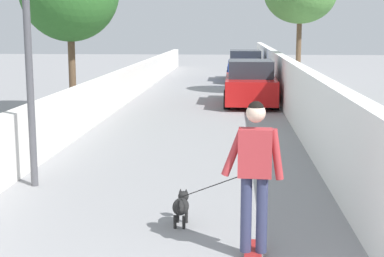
{
  "coord_description": "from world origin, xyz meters",
  "views": [
    {
      "loc": [
        -3.59,
        -1.06,
        2.65
      ],
      "look_at": [
        5.76,
        -0.4,
        1.0
      ],
      "focal_mm": 53.74,
      "sensor_mm": 36.0,
      "label": 1
    }
  ],
  "objects_px": {
    "person_skateboarder": "(255,165)",
    "lamp_post": "(27,26)",
    "car_far": "(245,67)",
    "skateboard": "(253,253)",
    "car_near": "(250,84)",
    "dog": "(181,205)"
  },
  "relations": [
    {
      "from": "person_skateboarder",
      "to": "lamp_post",
      "type": "bearing_deg",
      "value": 51.31
    },
    {
      "from": "person_skateboarder",
      "to": "car_far",
      "type": "relative_size",
      "value": 0.41
    },
    {
      "from": "skateboard",
      "to": "car_near",
      "type": "xyz_separation_m",
      "value": [
        13.68,
        -0.36,
        0.65
      ]
    },
    {
      "from": "skateboard",
      "to": "lamp_post",
      "type": "bearing_deg",
      "value": 51.31
    },
    {
      "from": "person_skateboarder",
      "to": "car_near",
      "type": "xyz_separation_m",
      "value": [
        13.68,
        -0.36,
        -0.41
      ]
    },
    {
      "from": "skateboard",
      "to": "dog",
      "type": "bearing_deg",
      "value": 40.46
    },
    {
      "from": "skateboard",
      "to": "car_near",
      "type": "relative_size",
      "value": 0.2
    },
    {
      "from": "dog",
      "to": "car_near",
      "type": "xyz_separation_m",
      "value": [
        12.58,
        -1.29,
        0.44
      ]
    },
    {
      "from": "skateboard",
      "to": "dog",
      "type": "relative_size",
      "value": 0.58
    },
    {
      "from": "car_far",
      "to": "person_skateboarder",
      "type": "bearing_deg",
      "value": 179.1
    },
    {
      "from": "person_skateboarder",
      "to": "car_far",
      "type": "distance_m",
      "value": 22.66
    },
    {
      "from": "person_skateboarder",
      "to": "dog",
      "type": "distance_m",
      "value": 1.67
    },
    {
      "from": "person_skateboarder",
      "to": "car_near",
      "type": "distance_m",
      "value": 13.69
    },
    {
      "from": "person_skateboarder",
      "to": "dog",
      "type": "xyz_separation_m",
      "value": [
        1.1,
        0.94,
        -0.85
      ]
    },
    {
      "from": "lamp_post",
      "to": "skateboard",
      "type": "xyz_separation_m",
      "value": [
        -2.88,
        -3.6,
        -2.61
      ]
    },
    {
      "from": "lamp_post",
      "to": "car_near",
      "type": "relative_size",
      "value": 0.96
    },
    {
      "from": "skateboard",
      "to": "car_near",
      "type": "bearing_deg",
      "value": -1.49
    },
    {
      "from": "person_skateboarder",
      "to": "dog",
      "type": "bearing_deg",
      "value": 40.46
    },
    {
      "from": "lamp_post",
      "to": "car_far",
      "type": "distance_m",
      "value": 20.26
    },
    {
      "from": "car_near",
      "to": "car_far",
      "type": "relative_size",
      "value": 0.92
    },
    {
      "from": "skateboard",
      "to": "person_skateboarder",
      "type": "height_order",
      "value": "person_skateboarder"
    },
    {
      "from": "car_near",
      "to": "person_skateboarder",
      "type": "bearing_deg",
      "value": 178.51
    }
  ]
}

